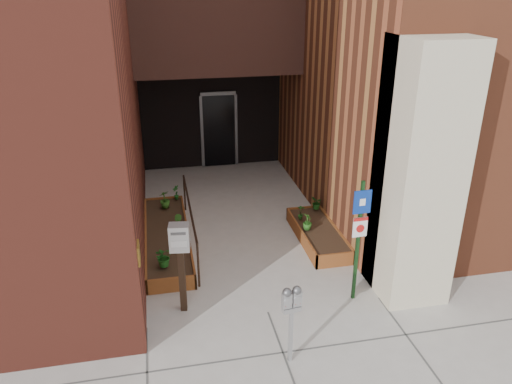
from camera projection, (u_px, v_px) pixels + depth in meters
ground at (268, 312)px, 8.37m from camera, size 80.00×80.00×0.00m
planter_left at (167, 238)px, 10.46m from camera, size 0.90×3.60×0.30m
planter_right at (318, 235)px, 10.59m from camera, size 0.80×2.20×0.30m
handrail at (190, 211)px, 10.26m from camera, size 0.04×3.34×0.90m
parking_meter at (292, 305)px, 6.94m from camera, size 0.29×0.15×1.27m
sign_post at (359, 229)px, 8.20m from camera, size 0.30×0.08×2.22m
payment_dropbox at (180, 250)px, 7.99m from camera, size 0.35×0.28×1.61m
shrub_left_a at (164, 257)px, 9.09m from camera, size 0.47×0.47×0.38m
shrub_left_b at (179, 222)px, 10.39m from camera, size 0.26×0.26×0.33m
shrub_left_c at (165, 199)px, 11.38m from camera, size 0.32×0.32×0.41m
shrub_left_d at (176, 192)px, 11.81m from camera, size 0.23×0.23×0.36m
shrub_right_a at (307, 222)px, 10.41m from camera, size 0.21×0.21×0.35m
shrub_right_b at (301, 212)px, 10.84m from camera, size 0.25×0.25×0.35m
shrub_right_c at (317, 203)px, 11.32m from camera, size 0.30×0.30×0.30m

